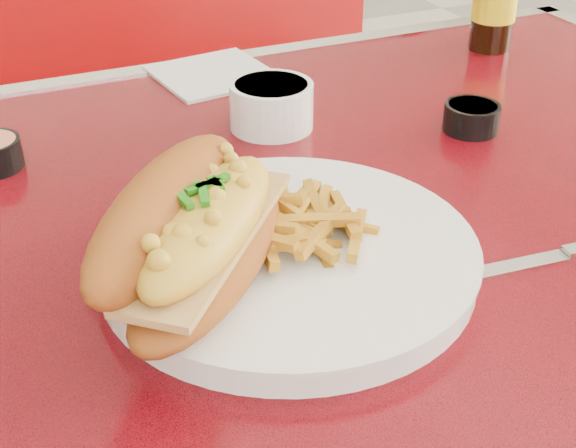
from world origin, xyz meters
name	(u,v)px	position (x,y,z in m)	size (l,w,h in m)	color
diner_table	(294,365)	(0.00, 0.00, 0.61)	(1.23, 0.83, 0.77)	#B90B18
booth_bench_far	(122,236)	(0.00, 0.81, 0.29)	(1.20, 0.51, 0.90)	maroon
dinner_plate	(288,256)	(-0.03, -0.06, 0.78)	(0.29, 0.29, 0.02)	white
mac_hoagie	(194,231)	(-0.11, -0.08, 0.83)	(0.22, 0.23, 0.10)	#9C4F19
fries_pile	(293,215)	(-0.02, -0.04, 0.80)	(0.11, 0.10, 0.03)	gold
fork	(278,214)	(-0.02, -0.02, 0.79)	(0.02, 0.15, 0.00)	silver
gravy_ramekin	(271,104)	(0.06, 0.18, 0.80)	(0.10, 0.10, 0.05)	white
sauce_cup_right	(472,116)	(0.24, 0.09, 0.79)	(0.07, 0.07, 0.03)	black
knife	(555,256)	(0.16, -0.14, 0.77)	(0.19, 0.03, 0.01)	silver
paper_napkin	(214,74)	(0.05, 0.35, 0.77)	(0.13, 0.13, 0.00)	white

